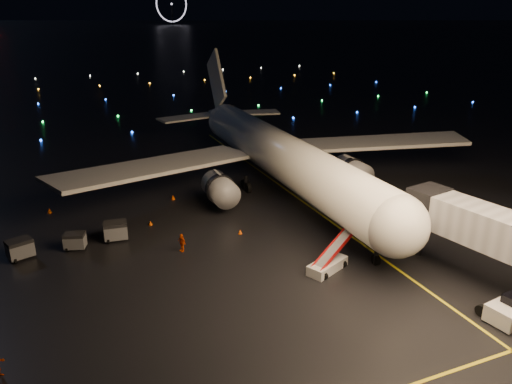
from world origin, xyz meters
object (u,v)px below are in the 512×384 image
crew_c (182,242)px  baggage_cart_2 (75,241)px  airliner (270,125)px  baggage_cart_1 (20,249)px  belt_loader (328,256)px  baggage_cart_0 (116,231)px

crew_c → baggage_cart_2: (-9.08, 4.32, -0.09)m
airliner → crew_c: airliner is taller
airliner → baggage_cart_1: size_ratio=25.31×
crew_c → baggage_cart_2: 10.05m
airliner → baggage_cart_1: (-29.15, -9.99, -6.75)m
belt_loader → crew_c: bearing=116.8°
baggage_cart_1 → belt_loader: bearing=-47.7°
baggage_cart_2 → baggage_cart_0: bearing=26.3°
crew_c → baggage_cart_0: bearing=-156.3°
crew_c → baggage_cart_0: (-5.28, 4.84, 0.05)m
belt_loader → baggage_cart_1: belt_loader is taller
belt_loader → baggage_cart_0: size_ratio=2.67×
baggage_cart_0 → baggage_cart_1: (-8.48, -0.57, -0.02)m
baggage_cart_0 → baggage_cart_2: 3.84m
belt_loader → baggage_cart_2: (-19.64, 12.73, -0.62)m
airliner → baggage_cart_2: 27.29m
belt_loader → baggage_cart_0: bearing=115.4°
crew_c → belt_loader: bearing=27.7°
crew_c → airliner: bearing=109.1°
airliner → baggage_cart_0: airliner is taller
baggage_cart_2 → airliner: bearing=40.5°
airliner → baggage_cart_0: 23.69m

